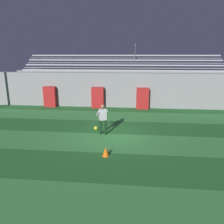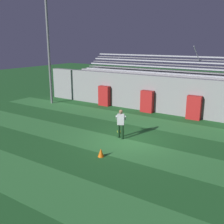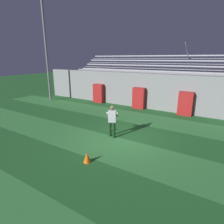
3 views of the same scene
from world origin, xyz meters
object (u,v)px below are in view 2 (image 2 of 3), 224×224
at_px(padding_pillar_gate_left, 147,101).
at_px(floodlight_pole, 48,36).
at_px(goalkeeper, 121,122).
at_px(traffic_cone, 101,153).
at_px(padding_pillar_gate_right, 194,108).
at_px(padding_pillar_far_left, 104,96).
at_px(soccer_ball, 119,132).

distance_m(padding_pillar_gate_left, floodlight_pole, 9.96).
xyz_separation_m(goalkeeper, traffic_cone, (0.49, -2.63, -0.74)).
bearing_deg(padding_pillar_gate_right, traffic_cone, -102.11).
height_order(padding_pillar_far_left, floodlight_pole, floodlight_pole).
height_order(padding_pillar_gate_left, padding_pillar_far_left, same).
relative_size(padding_pillar_gate_left, goalkeeper, 1.01).
height_order(floodlight_pole, soccer_ball, floodlight_pole).
xyz_separation_m(padding_pillar_gate_right, padding_pillar_far_left, (-7.61, 0.00, 0.00)).
height_order(padding_pillar_gate_right, soccer_ball, padding_pillar_gate_right).
distance_m(padding_pillar_gate_left, soccer_ball, 5.48).
height_order(padding_pillar_gate_left, goalkeeper, padding_pillar_gate_left).
height_order(goalkeeper, traffic_cone, goalkeeper).
height_order(goalkeeper, soccer_ball, goalkeeper).
height_order(padding_pillar_far_left, soccer_ball, padding_pillar_far_left).
distance_m(goalkeeper, soccer_ball, 1.17).
bearing_deg(padding_pillar_far_left, padding_pillar_gate_left, 0.00).
xyz_separation_m(padding_pillar_far_left, floodlight_pole, (-4.45, -1.80, 4.94)).
relative_size(soccer_ball, traffic_cone, 0.52).
xyz_separation_m(padding_pillar_far_left, traffic_cone, (5.76, -8.65, -0.63)).
relative_size(padding_pillar_gate_left, traffic_cone, 4.02).
relative_size(padding_pillar_gate_right, padding_pillar_far_left, 1.00).
relative_size(goalkeeper, soccer_ball, 7.59).
bearing_deg(traffic_cone, padding_pillar_far_left, 123.64).
height_order(padding_pillar_gate_left, soccer_ball, padding_pillar_gate_left).
distance_m(floodlight_pole, soccer_ball, 11.40).
height_order(padding_pillar_far_left, goalkeeper, padding_pillar_far_left).
xyz_separation_m(padding_pillar_gate_left, padding_pillar_gate_right, (3.60, 0.00, 0.00)).
bearing_deg(floodlight_pole, goalkeeper, -23.47).
bearing_deg(padding_pillar_gate_left, padding_pillar_far_left, 180.00).
distance_m(padding_pillar_gate_left, traffic_cone, 8.85).
bearing_deg(soccer_ball, padding_pillar_far_left, 131.50).
height_order(padding_pillar_gate_right, goalkeeper, padding_pillar_gate_right).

